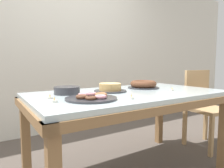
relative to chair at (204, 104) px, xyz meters
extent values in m
cube|color=silver|center=(-1.20, 1.54, 0.78)|extent=(8.00, 0.10, 2.60)
cube|color=silver|center=(-1.20, -0.05, 0.23)|extent=(1.70, 0.92, 0.04)
cube|color=olive|center=(-1.20, -0.48, 0.18)|extent=(1.73, 0.08, 0.06)
cube|color=olive|center=(-1.20, 0.39, 0.18)|extent=(1.73, 0.08, 0.06)
cube|color=olive|center=(-2.02, -0.05, 0.18)|extent=(0.08, 0.95, 0.06)
cube|color=olive|center=(-0.37, -0.05, 0.18)|extent=(0.08, 0.95, 0.06)
cube|color=olive|center=(-0.39, -0.46, -0.17)|extent=(0.07, 0.07, 0.71)
cube|color=olive|center=(-2.00, 0.37, -0.17)|extent=(0.07, 0.07, 0.71)
cube|color=olive|center=(-0.39, 0.37, -0.17)|extent=(0.07, 0.07, 0.71)
cube|color=tan|center=(-0.01, -0.07, -0.05)|extent=(0.47, 0.47, 0.04)
cube|color=tan|center=(0.01, 0.11, 0.19)|extent=(0.40, 0.08, 0.45)
cube|color=tan|center=(-0.22, -0.24, -0.30)|extent=(0.04, 0.04, 0.45)
cube|color=tan|center=(-0.18, 0.14, -0.30)|extent=(0.04, 0.04, 0.45)
cube|color=tan|center=(0.20, 0.09, -0.30)|extent=(0.04, 0.04, 0.45)
cylinder|color=#333338|center=(-1.33, 0.06, 0.25)|extent=(0.29, 0.29, 0.01)
cylinder|color=tan|center=(-1.33, 0.06, 0.29)|extent=(0.19, 0.19, 0.06)
cylinder|color=#F4CA7D|center=(-1.33, 0.06, 0.32)|extent=(0.19, 0.19, 0.01)
cylinder|color=#333338|center=(-0.91, 0.10, 0.25)|extent=(0.32, 0.32, 0.01)
torus|color=brown|center=(-0.91, 0.10, 0.29)|extent=(0.26, 0.26, 0.07)
cylinder|color=#333338|center=(-1.66, -0.21, 0.25)|extent=(0.36, 0.36, 0.01)
torus|color=#B27042|center=(-1.59, -0.22, 0.27)|extent=(0.09, 0.09, 0.03)
torus|color=pink|center=(-1.62, -0.13, 0.27)|extent=(0.08, 0.08, 0.02)
torus|color=pink|center=(-1.69, -0.14, 0.27)|extent=(0.07, 0.07, 0.02)
torus|color=brown|center=(-1.73, -0.22, 0.27)|extent=(0.08, 0.08, 0.02)
torus|color=brown|center=(-1.70, -0.29, 0.27)|extent=(0.07, 0.07, 0.02)
torus|color=pink|center=(-1.62, -0.28, 0.27)|extent=(0.08, 0.08, 0.02)
cylinder|color=#333338|center=(-1.71, 0.13, 0.25)|extent=(0.21, 0.21, 0.01)
cylinder|color=#333338|center=(-1.71, 0.13, 0.26)|extent=(0.21, 0.21, 0.01)
cylinder|color=#333338|center=(-1.71, 0.13, 0.27)|extent=(0.21, 0.21, 0.01)
cylinder|color=#333338|center=(-1.71, 0.13, 0.28)|extent=(0.21, 0.21, 0.01)
cylinder|color=#333338|center=(-1.71, 0.13, 0.29)|extent=(0.21, 0.21, 0.01)
cylinder|color=#333338|center=(-1.71, 0.13, 0.30)|extent=(0.21, 0.21, 0.01)
cylinder|color=silver|center=(-1.90, -0.18, 0.25)|extent=(0.04, 0.04, 0.02)
cylinder|color=white|center=(-1.90, -0.18, 0.26)|extent=(0.03, 0.03, 0.00)
cone|color=#F9B74C|center=(-1.90, -0.18, 0.27)|extent=(0.01, 0.01, 0.02)
cylinder|color=silver|center=(-0.83, -0.20, 0.25)|extent=(0.04, 0.04, 0.02)
cylinder|color=white|center=(-0.83, -0.20, 0.26)|extent=(0.03, 0.03, 0.00)
cone|color=#F9B74C|center=(-0.83, -0.20, 0.27)|extent=(0.01, 0.01, 0.02)
cylinder|color=silver|center=(-0.60, 0.27, 0.25)|extent=(0.04, 0.04, 0.02)
cylinder|color=white|center=(-0.60, 0.27, 0.26)|extent=(0.03, 0.03, 0.00)
cone|color=#F9B74C|center=(-0.60, 0.27, 0.27)|extent=(0.01, 0.01, 0.02)
cylinder|color=silver|center=(-1.42, -0.35, 0.25)|extent=(0.04, 0.04, 0.02)
cylinder|color=white|center=(-1.42, -0.35, 0.26)|extent=(0.03, 0.03, 0.00)
cone|color=#F9B74C|center=(-1.42, -0.35, 0.27)|extent=(0.01, 0.01, 0.02)
cylinder|color=silver|center=(-1.89, -0.04, 0.25)|extent=(0.04, 0.04, 0.02)
cylinder|color=white|center=(-1.89, -0.04, 0.26)|extent=(0.03, 0.03, 0.00)
cone|color=#F9B74C|center=(-1.89, -0.04, 0.27)|extent=(0.01, 0.01, 0.02)
camera|label=1|loc=(-2.27, -1.43, 0.48)|focal=32.00mm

